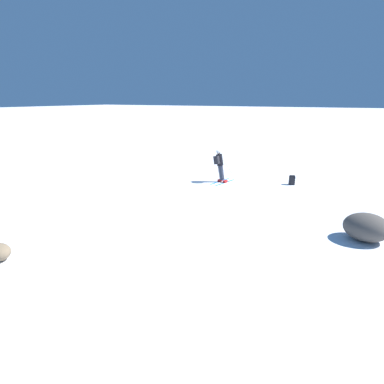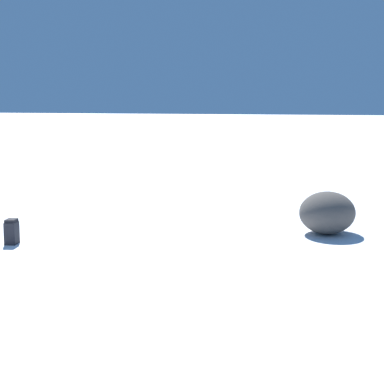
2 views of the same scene
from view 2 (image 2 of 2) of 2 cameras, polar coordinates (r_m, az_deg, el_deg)
The scene contains 2 objects.
spare_backpack at distance 13.23m, azimuth -15.74°, elevation -3.42°, with size 0.35×0.30×0.50m.
exposed_boulder_0 at distance 14.01m, azimuth 11.93°, elevation -1.81°, with size 1.39×1.18×0.90m, color #4C4742.
Camera 2 is at (6.96, 6.62, 2.77)m, focal length 60.00 mm.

